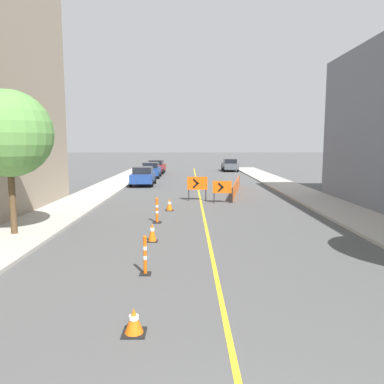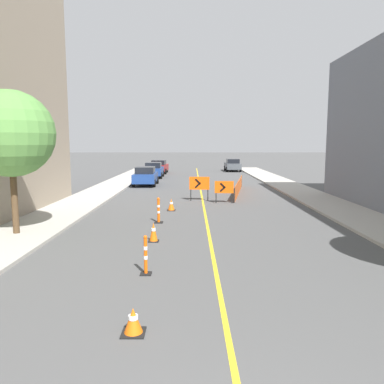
{
  "view_description": "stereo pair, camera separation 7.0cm",
  "coord_description": "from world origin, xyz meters",
  "px_view_note": "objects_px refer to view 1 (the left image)",
  "views": [
    {
      "loc": [
        -0.73,
        -2.14,
        3.51
      ],
      "look_at": [
        -0.56,
        17.28,
        1.0
      ],
      "focal_mm": 35.0,
      "sensor_mm": 36.0,
      "label": 1
    },
    {
      "loc": [
        -0.66,
        -2.15,
        3.51
      ],
      "look_at": [
        -0.56,
        17.28,
        1.0
      ],
      "focal_mm": 35.0,
      "sensor_mm": 36.0,
      "label": 2
    }
  ],
  "objects_px": {
    "arrow_barricade_secondary": "(222,188)",
    "parked_car_curb_mid": "(151,170)",
    "traffic_cone_nearest": "(134,321)",
    "street_tree_left_near": "(8,134)",
    "arrow_barricade_primary": "(197,184)",
    "parked_car_curb_far": "(156,167)",
    "parked_car_curb_near": "(143,176)",
    "delineator_post_rear": "(157,212)",
    "parked_car_opposite_side": "(230,165)",
    "traffic_cone_second": "(152,232)",
    "traffic_cone_third": "(169,205)",
    "delineator_post_front": "(145,258)"
  },
  "relations": [
    {
      "from": "delineator_post_front",
      "to": "arrow_barricade_primary",
      "type": "relative_size",
      "value": 0.73
    },
    {
      "from": "parked_car_opposite_side",
      "to": "arrow_barricade_primary",
      "type": "bearing_deg",
      "value": -101.03
    },
    {
      "from": "traffic_cone_nearest",
      "to": "arrow_barricade_primary",
      "type": "distance_m",
      "value": 16.46
    },
    {
      "from": "parked_car_curb_near",
      "to": "delineator_post_front",
      "type": "bearing_deg",
      "value": -83.9
    },
    {
      "from": "traffic_cone_third",
      "to": "parked_car_curb_mid",
      "type": "bearing_deg",
      "value": 98.48
    },
    {
      "from": "arrow_barricade_secondary",
      "to": "street_tree_left_near",
      "type": "xyz_separation_m",
      "value": [
        -8.62,
        -8.0,
        2.96
      ]
    },
    {
      "from": "arrow_barricade_primary",
      "to": "parked_car_curb_near",
      "type": "xyz_separation_m",
      "value": [
        -4.39,
        8.64,
        -0.24
      ]
    },
    {
      "from": "parked_car_curb_near",
      "to": "parked_car_curb_mid",
      "type": "distance_m",
      "value": 7.34
    },
    {
      "from": "traffic_cone_nearest",
      "to": "traffic_cone_third",
      "type": "xyz_separation_m",
      "value": [
        -0.01,
        12.93,
        0.07
      ]
    },
    {
      "from": "parked_car_curb_near",
      "to": "parked_car_opposite_side",
      "type": "distance_m",
      "value": 18.92
    },
    {
      "from": "parked_car_curb_mid",
      "to": "parked_car_opposite_side",
      "type": "bearing_deg",
      "value": 45.16
    },
    {
      "from": "traffic_cone_second",
      "to": "delineator_post_rear",
      "type": "distance_m",
      "value": 3.23
    },
    {
      "from": "traffic_cone_second",
      "to": "traffic_cone_third",
      "type": "bearing_deg",
      "value": 87.34
    },
    {
      "from": "traffic_cone_nearest",
      "to": "traffic_cone_third",
      "type": "height_order",
      "value": "traffic_cone_third"
    },
    {
      "from": "traffic_cone_nearest",
      "to": "traffic_cone_third",
      "type": "bearing_deg",
      "value": 90.03
    },
    {
      "from": "traffic_cone_second",
      "to": "parked_car_curb_far",
      "type": "distance_m",
      "value": 31.44
    },
    {
      "from": "arrow_barricade_secondary",
      "to": "parked_car_curb_mid",
      "type": "relative_size",
      "value": 0.31
    },
    {
      "from": "traffic_cone_third",
      "to": "parked_car_opposite_side",
      "type": "distance_m",
      "value": 29.32
    },
    {
      "from": "delineator_post_rear",
      "to": "street_tree_left_near",
      "type": "bearing_deg",
      "value": -154.96
    },
    {
      "from": "traffic_cone_nearest",
      "to": "street_tree_left_near",
      "type": "relative_size",
      "value": 0.09
    },
    {
      "from": "delineator_post_rear",
      "to": "traffic_cone_nearest",
      "type": "bearing_deg",
      "value": -87.67
    },
    {
      "from": "arrow_barricade_primary",
      "to": "parked_car_curb_mid",
      "type": "height_order",
      "value": "parked_car_curb_mid"
    },
    {
      "from": "parked_car_curb_near",
      "to": "arrow_barricade_primary",
      "type": "bearing_deg",
      "value": -64.0
    },
    {
      "from": "parked_car_curb_far",
      "to": "parked_car_curb_mid",
      "type": "bearing_deg",
      "value": -87.59
    },
    {
      "from": "parked_car_opposite_side",
      "to": "street_tree_left_near",
      "type": "distance_m",
      "value": 36.31
    },
    {
      "from": "traffic_cone_nearest",
      "to": "street_tree_left_near",
      "type": "xyz_separation_m",
      "value": [
        -5.63,
        7.4,
        3.63
      ]
    },
    {
      "from": "traffic_cone_nearest",
      "to": "delineator_post_rear",
      "type": "relative_size",
      "value": 0.43
    },
    {
      "from": "parked_car_curb_far",
      "to": "traffic_cone_second",
      "type": "bearing_deg",
      "value": -82.36
    },
    {
      "from": "delineator_post_front",
      "to": "parked_car_curb_mid",
      "type": "xyz_separation_m",
      "value": [
        -2.74,
        29.16,
        0.34
      ]
    },
    {
      "from": "delineator_post_front",
      "to": "parked_car_curb_mid",
      "type": "distance_m",
      "value": 29.29
    },
    {
      "from": "parked_car_curb_mid",
      "to": "parked_car_curb_far",
      "type": "xyz_separation_m",
      "value": [
        0.06,
        5.61,
        0.0
      ]
    },
    {
      "from": "parked_car_curb_far",
      "to": "arrow_barricade_secondary",
      "type": "bearing_deg",
      "value": -72.48
    },
    {
      "from": "parked_car_opposite_side",
      "to": "street_tree_left_near",
      "type": "bearing_deg",
      "value": -109.57
    },
    {
      "from": "traffic_cone_nearest",
      "to": "traffic_cone_third",
      "type": "distance_m",
      "value": 12.93
    },
    {
      "from": "traffic_cone_second",
      "to": "parked_car_curb_mid",
      "type": "xyz_separation_m",
      "value": [
        -2.6,
        25.72,
        0.45
      ]
    },
    {
      "from": "arrow_barricade_secondary",
      "to": "parked_car_opposite_side",
      "type": "relative_size",
      "value": 0.31
    },
    {
      "from": "parked_car_curb_far",
      "to": "parked_car_opposite_side",
      "type": "relative_size",
      "value": 1.02
    },
    {
      "from": "parked_car_curb_mid",
      "to": "street_tree_left_near",
      "type": "xyz_separation_m",
      "value": [
        -2.72,
        -24.94,
        3.07
      ]
    },
    {
      "from": "traffic_cone_nearest",
      "to": "parked_car_curb_near",
      "type": "relative_size",
      "value": 0.11
    },
    {
      "from": "traffic_cone_third",
      "to": "delineator_post_rear",
      "type": "height_order",
      "value": "delineator_post_rear"
    },
    {
      "from": "parked_car_opposite_side",
      "to": "traffic_cone_nearest",
      "type": "bearing_deg",
      "value": -98.94
    },
    {
      "from": "traffic_cone_second",
      "to": "traffic_cone_third",
      "type": "xyz_separation_m",
      "value": [
        0.29,
        6.32,
        -0.03
      ]
    },
    {
      "from": "delineator_post_rear",
      "to": "arrow_barricade_primary",
      "type": "bearing_deg",
      "value": 73.38
    },
    {
      "from": "arrow_barricade_primary",
      "to": "traffic_cone_third",
      "type": "bearing_deg",
      "value": -110.6
    },
    {
      "from": "arrow_barricade_primary",
      "to": "arrow_barricade_secondary",
      "type": "xyz_separation_m",
      "value": [
        1.45,
        -0.96,
        -0.13
      ]
    },
    {
      "from": "traffic_cone_third",
      "to": "delineator_post_rear",
      "type": "distance_m",
      "value": 3.12
    },
    {
      "from": "parked_car_curb_mid",
      "to": "parked_car_curb_far",
      "type": "bearing_deg",
      "value": 89.59
    },
    {
      "from": "arrow_barricade_primary",
      "to": "arrow_barricade_secondary",
      "type": "relative_size",
      "value": 1.13
    },
    {
      "from": "arrow_barricade_secondary",
      "to": "parked_car_curb_mid",
      "type": "height_order",
      "value": "parked_car_curb_mid"
    },
    {
      "from": "delineator_post_rear",
      "to": "parked_car_curb_far",
      "type": "distance_m",
      "value": 28.21
    }
  ]
}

